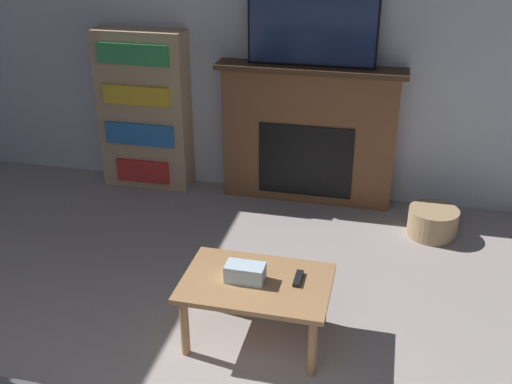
{
  "coord_description": "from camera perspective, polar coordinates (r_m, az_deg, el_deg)",
  "views": [
    {
      "loc": [
        0.88,
        -0.61,
        2.31
      ],
      "look_at": [
        0.14,
        2.52,
        0.75
      ],
      "focal_mm": 42.0,
      "sensor_mm": 36.0,
      "label": 1
    }
  ],
  "objects": [
    {
      "name": "storage_basket",
      "position": [
        4.79,
        16.48,
        -2.76
      ],
      "size": [
        0.38,
        0.38,
        0.22
      ],
      "color": "tan",
      "rests_on": "ground_plane"
    },
    {
      "name": "tissue_box",
      "position": [
        3.37,
        -1.05,
        -7.68
      ],
      "size": [
        0.22,
        0.12,
        0.1
      ],
      "color": "silver",
      "rests_on": "coffee_table"
    },
    {
      "name": "coffee_table",
      "position": [
        3.43,
        0.03,
        -9.24
      ],
      "size": [
        0.84,
        0.57,
        0.4
      ],
      "color": "#A87A4C",
      "rests_on": "ground_plane"
    },
    {
      "name": "tv",
      "position": [
        4.75,
        5.37,
        15.19
      ],
      "size": [
        1.01,
        0.03,
        0.57
      ],
      "color": "black",
      "rests_on": "fireplace"
    },
    {
      "name": "remote_control",
      "position": [
        3.4,
        4.04,
        -8.21
      ],
      "size": [
        0.04,
        0.15,
        0.02
      ],
      "color": "black",
      "rests_on": "coffee_table"
    },
    {
      "name": "wall_back",
      "position": [
        4.97,
        2.93,
        14.6
      ],
      "size": [
        6.69,
        0.06,
        2.7
      ],
      "color": "silver",
      "rests_on": "ground_plane"
    },
    {
      "name": "bookshelf",
      "position": [
        5.33,
        -10.6,
        7.65
      ],
      "size": [
        0.78,
        0.29,
        1.38
      ],
      "color": "tan",
      "rests_on": "ground_plane"
    },
    {
      "name": "fireplace",
      "position": [
        5.0,
        5.0,
        5.48
      ],
      "size": [
        1.52,
        0.28,
        1.16
      ],
      "color": "brown",
      "rests_on": "ground_plane"
    }
  ]
}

